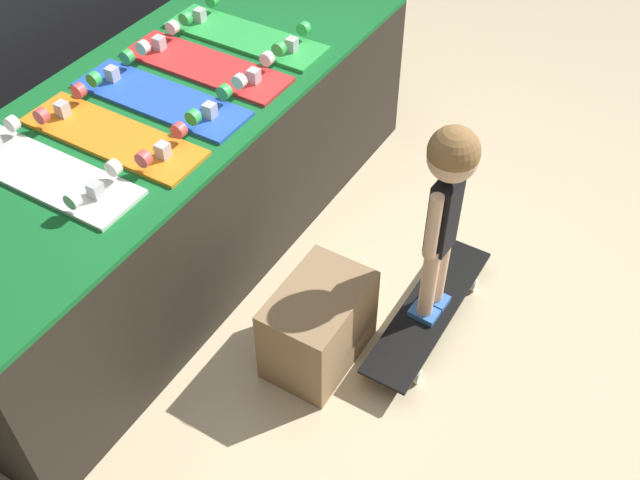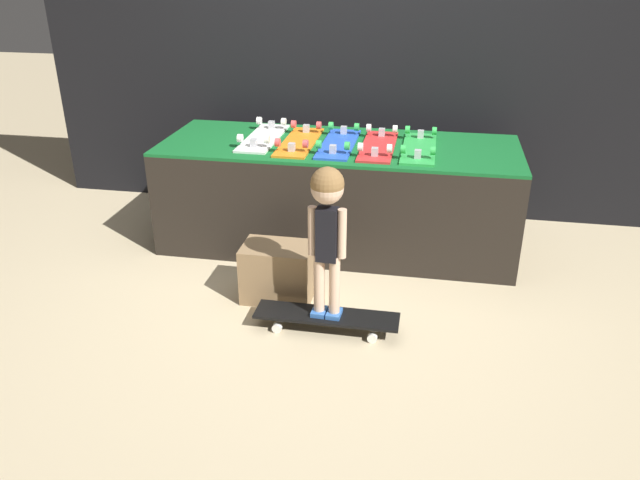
% 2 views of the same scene
% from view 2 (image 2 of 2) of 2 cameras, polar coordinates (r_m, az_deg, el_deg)
% --- Properties ---
extents(ground_plane, '(16.00, 16.00, 0.00)m').
position_cam_2_polar(ground_plane, '(3.85, 0.22, -3.90)').
color(ground_plane, beige).
extents(back_wall, '(4.74, 0.10, 2.23)m').
position_cam_2_polar(back_wall, '(4.71, 3.20, 15.94)').
color(back_wall, black).
rests_on(back_wall, ground_plane).
extents(display_rack, '(2.34, 0.87, 0.71)m').
position_cam_2_polar(display_rack, '(4.24, 1.69, 4.19)').
color(display_rack, black).
rests_on(display_rack, ground_plane).
extents(skateboard_white_on_rack, '(0.21, 0.68, 0.09)m').
position_cam_2_polar(skateboard_white_on_rack, '(4.25, -5.22, 9.40)').
color(skateboard_white_on_rack, white).
rests_on(skateboard_white_on_rack, display_rack).
extents(skateboard_orange_on_rack, '(0.21, 0.68, 0.09)m').
position_cam_2_polar(skateboard_orange_on_rack, '(4.14, -1.90, 9.06)').
color(skateboard_orange_on_rack, orange).
rests_on(skateboard_orange_on_rack, display_rack).
extents(skateboard_blue_on_rack, '(0.21, 0.68, 0.09)m').
position_cam_2_polar(skateboard_blue_on_rack, '(4.10, 1.71, 8.90)').
color(skateboard_blue_on_rack, blue).
rests_on(skateboard_blue_on_rack, display_rack).
extents(skateboard_red_on_rack, '(0.21, 0.68, 0.09)m').
position_cam_2_polar(skateboard_red_on_rack, '(4.06, 5.35, 8.65)').
color(skateboard_red_on_rack, red).
rests_on(skateboard_red_on_rack, display_rack).
extents(skateboard_green_on_rack, '(0.21, 0.68, 0.09)m').
position_cam_2_polar(skateboard_green_on_rack, '(4.05, 9.05, 8.40)').
color(skateboard_green_on_rack, green).
rests_on(skateboard_green_on_rack, display_rack).
extents(skateboard_on_floor, '(0.78, 0.19, 0.09)m').
position_cam_2_polar(skateboard_on_floor, '(3.37, 0.61, -7.07)').
color(skateboard_on_floor, black).
rests_on(skateboard_on_floor, ground_plane).
extents(child, '(0.20, 0.17, 0.83)m').
position_cam_2_polar(child, '(3.09, 0.66, 2.30)').
color(child, '#3870C6').
rests_on(child, skateboard_on_floor).
extents(storage_box, '(0.40, 0.27, 0.33)m').
position_cam_2_polar(storage_box, '(3.62, -3.87, -2.95)').
color(storage_box, '#8E704C').
rests_on(storage_box, ground_plane).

